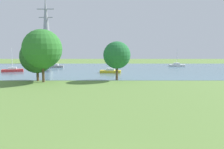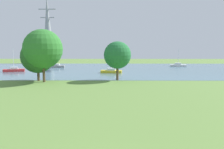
% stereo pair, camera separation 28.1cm
% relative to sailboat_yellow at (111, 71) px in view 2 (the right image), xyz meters
% --- Properties ---
extents(ground_plane, '(160.00, 160.00, 0.00)m').
position_rel_sailboat_yellow_xyz_m(ground_plane, '(0.10, -19.40, -0.46)').
color(ground_plane, olive).
extents(water_surface, '(140.00, 40.00, 0.02)m').
position_rel_sailboat_yellow_xyz_m(water_surface, '(0.10, 8.60, -0.45)').
color(water_surface, slate).
rests_on(water_surface, ground).
extents(sailboat_yellow, '(4.93, 1.98, 6.35)m').
position_rel_sailboat_yellow_xyz_m(sailboat_yellow, '(0.00, 0.00, 0.00)').
color(sailboat_yellow, yellow).
rests_on(sailboat_yellow, water_surface).
extents(sailboat_white, '(4.98, 2.29, 5.39)m').
position_rel_sailboat_yellow_xyz_m(sailboat_white, '(20.32, 17.20, -0.01)').
color(sailboat_white, white).
rests_on(sailboat_white, water_surface).
extents(sailboat_gray, '(4.90, 1.87, 7.68)m').
position_rel_sailboat_yellow_xyz_m(sailboat_gray, '(-16.20, 13.36, 0.02)').
color(sailboat_gray, gray).
rests_on(sailboat_gray, water_surface).
extents(sailboat_red, '(5.03, 3.01, 5.73)m').
position_rel_sailboat_yellow_xyz_m(sailboat_red, '(-23.57, 2.40, -0.01)').
color(sailboat_red, red).
rests_on(sailboat_red, water_surface).
extents(tree_east_far, '(5.79, 5.79, 7.17)m').
position_rel_sailboat_yellow_xyz_m(tree_east_far, '(-12.70, -11.75, 3.81)').
color(tree_east_far, brown).
rests_on(tree_east_far, ground).
extents(tree_west_near, '(6.59, 6.59, 8.89)m').
position_rel_sailboat_yellow_xyz_m(tree_west_near, '(-11.31, -13.03, 5.13)').
color(tree_west_near, brown).
rests_on(tree_west_near, ground).
extents(tree_mid_shore, '(4.88, 4.88, 6.93)m').
position_rel_sailboat_yellow_xyz_m(tree_mid_shore, '(1.24, -10.77, 4.02)').
color(tree_mid_shore, brown).
rests_on(tree_mid_shore, ground).
extents(electricity_pylon, '(6.40, 4.40, 24.72)m').
position_rel_sailboat_yellow_xyz_m(electricity_pylon, '(-24.04, 32.54, 11.92)').
color(electricity_pylon, gray).
rests_on(electricity_pylon, ground).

